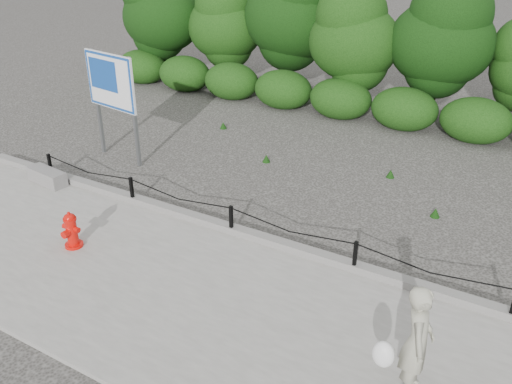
{
  "coord_description": "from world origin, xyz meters",
  "views": [
    {
      "loc": [
        4.95,
        -7.5,
        5.5
      ],
      "look_at": [
        0.43,
        0.2,
        1.0
      ],
      "focal_mm": 38.0,
      "sensor_mm": 36.0,
      "label": 1
    }
  ],
  "objects_px": {
    "fire_hydrant": "(71,230)",
    "concrete_block": "(47,176)",
    "advertising_sign": "(111,86)",
    "pedestrian": "(415,343)"
  },
  "relations": [
    {
      "from": "fire_hydrant",
      "to": "concrete_block",
      "type": "height_order",
      "value": "fire_hydrant"
    },
    {
      "from": "fire_hydrant",
      "to": "concrete_block",
      "type": "bearing_deg",
      "value": 145.66
    },
    {
      "from": "fire_hydrant",
      "to": "advertising_sign",
      "type": "bearing_deg",
      "value": 119.76
    },
    {
      "from": "fire_hydrant",
      "to": "concrete_block",
      "type": "xyz_separation_m",
      "value": [
        -2.57,
        1.62,
        -0.18
      ]
    },
    {
      "from": "pedestrian",
      "to": "advertising_sign",
      "type": "xyz_separation_m",
      "value": [
        -8.6,
        3.88,
        1.04
      ]
    },
    {
      "from": "advertising_sign",
      "to": "pedestrian",
      "type": "bearing_deg",
      "value": -15.98
    },
    {
      "from": "pedestrian",
      "to": "concrete_block",
      "type": "bearing_deg",
      "value": 65.7
    },
    {
      "from": "concrete_block",
      "to": "advertising_sign",
      "type": "xyz_separation_m",
      "value": [
        0.31,
        2.02,
        1.66
      ]
    },
    {
      "from": "pedestrian",
      "to": "concrete_block",
      "type": "relative_size",
      "value": 1.54
    },
    {
      "from": "concrete_block",
      "to": "pedestrian",
      "type": "bearing_deg",
      "value": -11.84
    }
  ]
}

